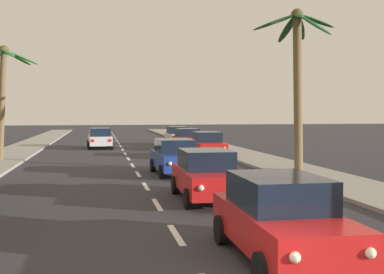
{
  "coord_description": "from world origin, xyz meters",
  "views": [
    {
      "loc": [
        -1.78,
        -6.12,
        2.93
      ],
      "look_at": [
        0.95,
        8.0,
        2.2
      ],
      "focal_mm": 44.84,
      "sensor_mm": 36.0,
      "label": 1
    }
  ],
  "objects_px": {
    "sedan_lead_at_stop_bar": "(281,218)",
    "sedan_parked_mid_kerb": "(177,136)",
    "sedan_fifth_in_queue": "(175,157)",
    "sedan_parked_far_kerb": "(207,144)",
    "sedan_parked_nearest_kerb": "(187,139)",
    "palm_right_second": "(297,62)",
    "palm_left_third": "(3,79)",
    "sedan_oncoming_far": "(100,138)",
    "sedan_third_in_queue": "(206,175)"
  },
  "relations": [
    {
      "from": "sedan_lead_at_stop_bar",
      "to": "sedan_parked_mid_kerb",
      "type": "xyz_separation_m",
      "value": [
        3.4,
        33.9,
        0.0
      ]
    },
    {
      "from": "sedan_fifth_in_queue",
      "to": "sedan_parked_far_kerb",
      "type": "distance_m",
      "value": 8.89
    },
    {
      "from": "sedan_lead_at_stop_bar",
      "to": "sedan_parked_far_kerb",
      "type": "xyz_separation_m",
      "value": [
        3.44,
        21.67,
        0.0
      ]
    },
    {
      "from": "sedan_fifth_in_queue",
      "to": "sedan_parked_nearest_kerb",
      "type": "xyz_separation_m",
      "value": [
        3.34,
        14.98,
        0.0
      ]
    },
    {
      "from": "sedan_parked_nearest_kerb",
      "to": "sedan_fifth_in_queue",
      "type": "bearing_deg",
      "value": -102.57
    },
    {
      "from": "sedan_parked_far_kerb",
      "to": "palm_right_second",
      "type": "relative_size",
      "value": 0.57
    },
    {
      "from": "sedan_fifth_in_queue",
      "to": "sedan_parked_nearest_kerb",
      "type": "bearing_deg",
      "value": 77.43
    },
    {
      "from": "sedan_parked_mid_kerb",
      "to": "palm_left_third",
      "type": "bearing_deg",
      "value": -133.41
    },
    {
      "from": "sedan_fifth_in_queue",
      "to": "palm_right_second",
      "type": "bearing_deg",
      "value": -4.33
    },
    {
      "from": "sedan_lead_at_stop_bar",
      "to": "sedan_parked_nearest_kerb",
      "type": "distance_m",
      "value": 28.65
    },
    {
      "from": "sedan_fifth_in_queue",
      "to": "palm_right_second",
      "type": "height_order",
      "value": "palm_right_second"
    },
    {
      "from": "sedan_oncoming_far",
      "to": "palm_right_second",
      "type": "bearing_deg",
      "value": -62.4
    },
    {
      "from": "palm_right_second",
      "to": "sedan_parked_far_kerb",
      "type": "bearing_deg",
      "value": 106.01
    },
    {
      "from": "palm_right_second",
      "to": "sedan_parked_mid_kerb",
      "type": "bearing_deg",
      "value": 96.87
    },
    {
      "from": "palm_left_third",
      "to": "sedan_third_in_queue",
      "type": "bearing_deg",
      "value": -57.29
    },
    {
      "from": "sedan_fifth_in_queue",
      "to": "palm_right_second",
      "type": "xyz_separation_m",
      "value": [
        5.92,
        -0.45,
        4.54
      ]
    },
    {
      "from": "sedan_fifth_in_queue",
      "to": "sedan_parked_mid_kerb",
      "type": "bearing_deg",
      "value": 80.53
    },
    {
      "from": "sedan_third_in_queue",
      "to": "sedan_oncoming_far",
      "type": "relative_size",
      "value": 0.99
    },
    {
      "from": "sedan_oncoming_far",
      "to": "sedan_parked_far_kerb",
      "type": "relative_size",
      "value": 1.01
    },
    {
      "from": "sedan_fifth_in_queue",
      "to": "palm_left_third",
      "type": "relative_size",
      "value": 0.65
    },
    {
      "from": "sedan_parked_mid_kerb",
      "to": "palm_left_third",
      "type": "height_order",
      "value": "palm_left_third"
    },
    {
      "from": "sedan_third_in_queue",
      "to": "palm_left_third",
      "type": "xyz_separation_m",
      "value": [
        -9.02,
        14.04,
        4.04
      ]
    },
    {
      "from": "sedan_parked_nearest_kerb",
      "to": "palm_left_third",
      "type": "bearing_deg",
      "value": -148.11
    },
    {
      "from": "sedan_parked_far_kerb",
      "to": "palm_right_second",
      "type": "height_order",
      "value": "palm_right_second"
    },
    {
      "from": "palm_left_third",
      "to": "palm_right_second",
      "type": "height_order",
      "value": "palm_right_second"
    },
    {
      "from": "sedan_third_in_queue",
      "to": "sedan_parked_nearest_kerb",
      "type": "distance_m",
      "value": 21.98
    },
    {
      "from": "palm_left_third",
      "to": "palm_right_second",
      "type": "distance_m",
      "value": 16.83
    },
    {
      "from": "sedan_fifth_in_queue",
      "to": "palm_left_third",
      "type": "xyz_separation_m",
      "value": [
        -9.0,
        7.3,
        4.04
      ]
    },
    {
      "from": "sedan_oncoming_far",
      "to": "sedan_fifth_in_queue",
      "type": "bearing_deg",
      "value": -78.76
    },
    {
      "from": "sedan_lead_at_stop_bar",
      "to": "sedan_fifth_in_queue",
      "type": "distance_m",
      "value": 13.47
    },
    {
      "from": "palm_right_second",
      "to": "sedan_third_in_queue",
      "type": "bearing_deg",
      "value": -133.22
    },
    {
      "from": "sedan_parked_nearest_kerb",
      "to": "sedan_parked_far_kerb",
      "type": "xyz_separation_m",
      "value": [
        0.1,
        -6.79,
        0.0
      ]
    },
    {
      "from": "sedan_parked_far_kerb",
      "to": "palm_right_second",
      "type": "distance_m",
      "value": 10.07
    },
    {
      "from": "sedan_third_in_queue",
      "to": "sedan_parked_nearest_kerb",
      "type": "relative_size",
      "value": 1.0
    },
    {
      "from": "sedan_parked_far_kerb",
      "to": "palm_right_second",
      "type": "xyz_separation_m",
      "value": [
        2.48,
        -8.64,
        4.54
      ]
    },
    {
      "from": "sedan_fifth_in_queue",
      "to": "palm_right_second",
      "type": "distance_m",
      "value": 7.48
    },
    {
      "from": "sedan_fifth_in_queue",
      "to": "sedan_oncoming_far",
      "type": "bearing_deg",
      "value": 101.24
    },
    {
      "from": "sedan_third_in_queue",
      "to": "sedan_fifth_in_queue",
      "type": "xyz_separation_m",
      "value": [
        -0.01,
        6.74,
        0.0
      ]
    },
    {
      "from": "sedan_fifth_in_queue",
      "to": "sedan_oncoming_far",
      "type": "relative_size",
      "value": 0.99
    },
    {
      "from": "sedan_parked_far_kerb",
      "to": "palm_left_third",
      "type": "distance_m",
      "value": 13.12
    },
    {
      "from": "sedan_third_in_queue",
      "to": "sedan_lead_at_stop_bar",
      "type": "bearing_deg",
      "value": -90.07
    },
    {
      "from": "sedan_third_in_queue",
      "to": "sedan_parked_far_kerb",
      "type": "bearing_deg",
      "value": 77.07
    },
    {
      "from": "sedan_third_in_queue",
      "to": "palm_right_second",
      "type": "bearing_deg",
      "value": 46.78
    },
    {
      "from": "sedan_lead_at_stop_bar",
      "to": "sedan_third_in_queue",
      "type": "height_order",
      "value": "same"
    },
    {
      "from": "sedan_parked_mid_kerb",
      "to": "palm_right_second",
      "type": "relative_size",
      "value": 0.56
    },
    {
      "from": "sedan_lead_at_stop_bar",
      "to": "sedan_third_in_queue",
      "type": "bearing_deg",
      "value": 89.93
    },
    {
      "from": "sedan_fifth_in_queue",
      "to": "sedan_parked_far_kerb",
      "type": "xyz_separation_m",
      "value": [
        3.44,
        8.19,
        0.0
      ]
    },
    {
      "from": "sedan_third_in_queue",
      "to": "palm_left_third",
      "type": "relative_size",
      "value": 0.65
    },
    {
      "from": "sedan_fifth_in_queue",
      "to": "sedan_oncoming_far",
      "type": "height_order",
      "value": "same"
    },
    {
      "from": "sedan_fifth_in_queue",
      "to": "sedan_parked_mid_kerb",
      "type": "distance_m",
      "value": 20.71
    }
  ]
}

